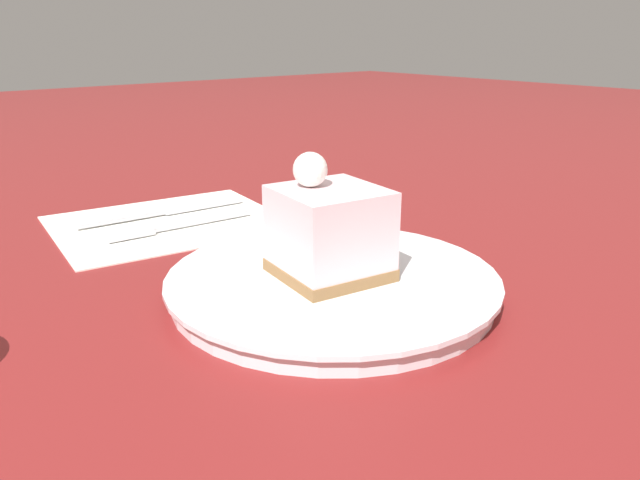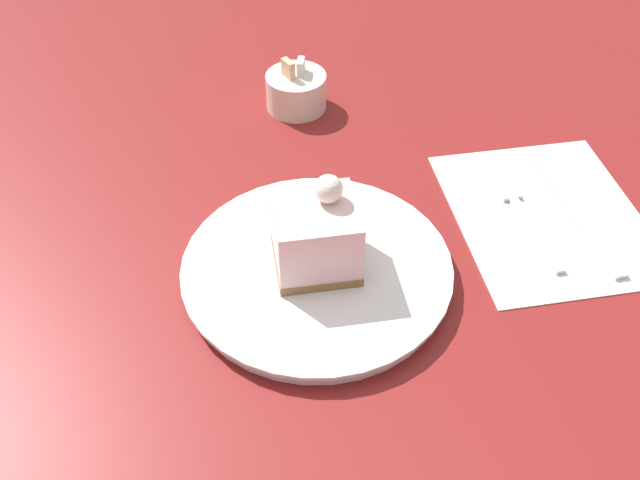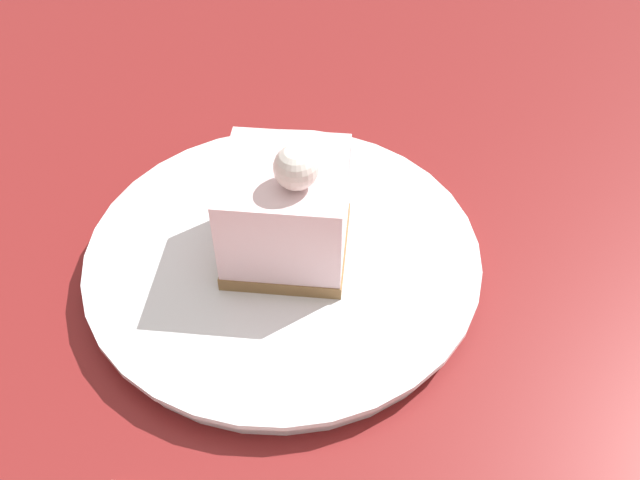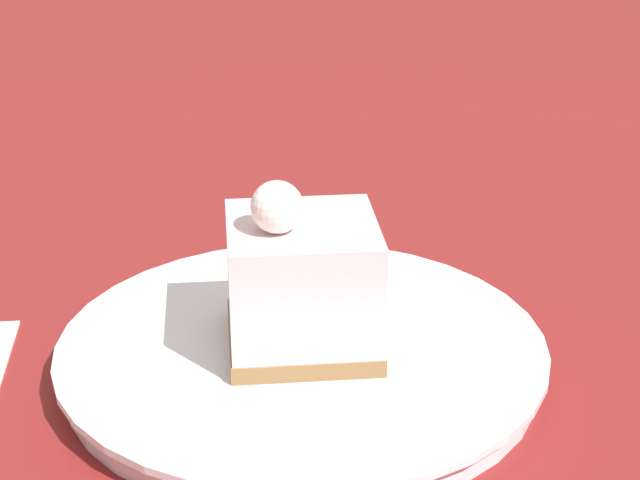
{
  "view_description": "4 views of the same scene",
  "coord_description": "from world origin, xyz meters",
  "px_view_note": "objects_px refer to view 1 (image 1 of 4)",
  "views": [
    {
      "loc": [
        -0.34,
        0.29,
        0.2
      ],
      "look_at": [
        0.01,
        -0.01,
        0.04
      ],
      "focal_mm": 35.0,
      "sensor_mm": 36.0,
      "label": 1
    },
    {
      "loc": [
        -0.14,
        -0.46,
        0.51
      ],
      "look_at": [
        -0.0,
        -0.03,
        0.07
      ],
      "focal_mm": 40.0,
      "sensor_mm": 36.0,
      "label": 2
    },
    {
      "loc": [
        0.32,
        -0.0,
        0.36
      ],
      "look_at": [
        0.02,
        0.01,
        0.04
      ],
      "focal_mm": 40.0,
      "sensor_mm": 36.0,
      "label": 3
    },
    {
      "loc": [
        0.11,
        0.47,
        0.29
      ],
      "look_at": [
        -0.01,
        -0.02,
        0.07
      ],
      "focal_mm": 60.0,
      "sensor_mm": 36.0,
      "label": 4
    }
  ],
  "objects_px": {
    "fork": "(168,227)",
    "knife": "(179,210)",
    "cake_slice": "(329,231)",
    "plate": "(332,283)"
  },
  "relations": [
    {
      "from": "fork",
      "to": "plate",
      "type": "bearing_deg",
      "value": -169.91
    },
    {
      "from": "cake_slice",
      "to": "fork",
      "type": "xyz_separation_m",
      "value": [
        0.23,
        0.02,
        -0.05
      ]
    },
    {
      "from": "knife",
      "to": "fork",
      "type": "bearing_deg",
      "value": 146.21
    },
    {
      "from": "plate",
      "to": "fork",
      "type": "height_order",
      "value": "plate"
    },
    {
      "from": "cake_slice",
      "to": "plate",
      "type": "bearing_deg",
      "value": -82.63
    },
    {
      "from": "fork",
      "to": "knife",
      "type": "height_order",
      "value": "same"
    },
    {
      "from": "plate",
      "to": "fork",
      "type": "xyz_separation_m",
      "value": [
        0.23,
        0.02,
        -0.01
      ]
    },
    {
      "from": "fork",
      "to": "knife",
      "type": "xyz_separation_m",
      "value": [
        0.05,
        -0.04,
        0.0
      ]
    },
    {
      "from": "plate",
      "to": "knife",
      "type": "xyz_separation_m",
      "value": [
        0.28,
        -0.02,
        -0.01
      ]
    },
    {
      "from": "cake_slice",
      "to": "knife",
      "type": "distance_m",
      "value": 0.29
    }
  ]
}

